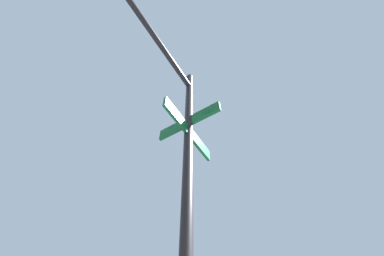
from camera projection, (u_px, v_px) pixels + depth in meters
name	position (u px, v px, depth m)	size (l,w,h in m)	color
traffic_signal_near	(113.00, 29.00, 2.41)	(2.25, 3.39, 5.32)	black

